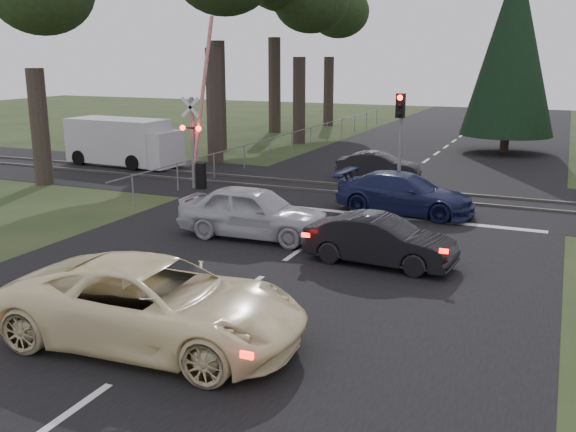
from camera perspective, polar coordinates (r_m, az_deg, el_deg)
The scene contains 17 objects.
ground at distance 15.63m, azimuth -3.59°, elevation -6.31°, with size 120.00×120.00×0.00m, color #253819.
road at distance 24.60m, azimuth 7.01°, elevation 1.18°, with size 14.00×100.00×0.01m, color black.
rail_corridor at distance 26.48m, azimuth 8.25°, elevation 2.06°, with size 120.00×8.00×0.01m, color black.
stop_line at distance 22.92m, azimuth 5.73°, elevation 0.29°, with size 13.00×0.35×0.00m, color silver.
rail_near at distance 25.72m, azimuth 7.78°, elevation 1.82°, with size 120.00×0.12×0.10m, color #59544C.
rail_far at distance 27.23m, azimuth 8.70°, elevation 2.47°, with size 120.00×0.12×0.10m, color #59544C.
crossing_signal at distance 26.98m, azimuth -8.06°, elevation 6.71°, with size 1.62×0.38×6.96m.
traffic_signal_center at distance 24.53m, azimuth 9.92°, elevation 7.68°, with size 0.32×0.48×4.10m.
euc_tree_e at distance 52.30m, azimuth 3.75°, elevation 18.46°, with size 6.00×6.00×13.20m.
conifer_tree at distance 39.18m, azimuth 19.32°, elevation 14.08°, with size 5.20×5.20×11.00m.
fence_left at distance 38.77m, azimuth 1.21°, elevation 5.96°, with size 0.10×36.00×1.20m, color slate, non-canonical shape.
cream_coupe at distance 12.64m, azimuth -11.75°, elevation -7.65°, with size 2.72×5.91×1.64m, color #FFEFB6.
dark_hatchback at distance 17.23m, azimuth 8.19°, elevation -2.20°, with size 1.39×3.98×1.31m, color black.
silver_car at distance 19.63m, azimuth -3.07°, elevation 0.35°, with size 1.88×4.67×1.59m, color #B0B2B8.
blue_sedan at distance 23.03m, azimuth 10.33°, elevation 1.98°, with size 2.00×4.91×1.42m, color #171D46.
dark_car_far at distance 29.23m, azimuth 8.04°, elevation 4.40°, with size 1.30×3.73×1.23m, color black.
white_van at distance 33.76m, azimuth -14.22°, elevation 6.38°, with size 6.13×2.60×2.35m.
Camera 1 is at (6.71, -13.04, 5.42)m, focal length 40.00 mm.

